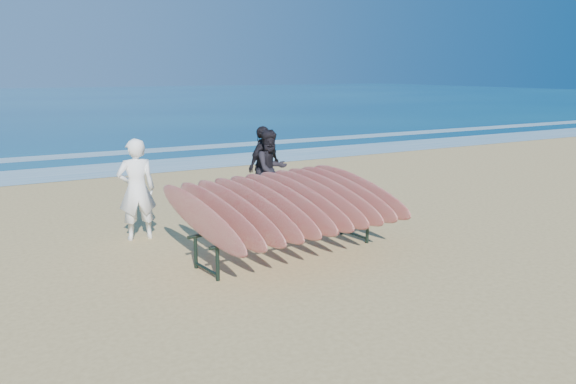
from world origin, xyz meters
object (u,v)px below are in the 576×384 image
surfboard_rack (287,204)px  person_dark_a (271,169)px  person_white (137,190)px  person_dark_b (264,166)px

surfboard_rack → person_dark_a: size_ratio=2.05×
person_white → person_dark_b: bearing=-153.4°
person_dark_a → surfboard_rack: bearing=-124.2°
person_white → person_dark_b: person_white is taller
person_white → person_dark_a: bearing=-158.7°
person_white → person_dark_a: person_white is taller
person_dark_a → person_dark_b: person_dark_b is taller
surfboard_rack → person_white: 2.77m
surfboard_rack → person_dark_b: bearing=61.4°
surfboard_rack → person_dark_b: person_dark_b is taller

